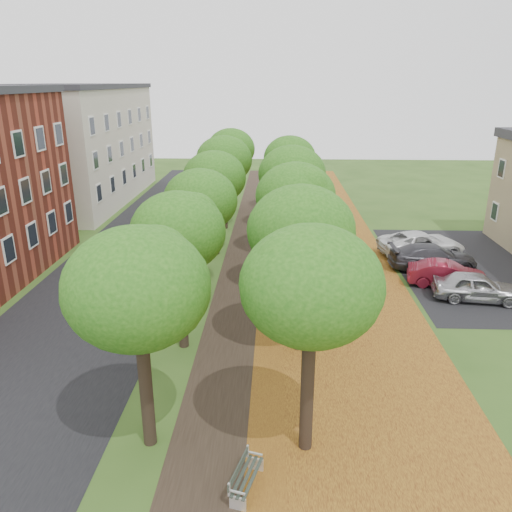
# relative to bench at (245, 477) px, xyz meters

# --- Properties ---
(ground) EXTENTS (120.00, 120.00, 0.00)m
(ground) POSITION_rel_bench_xyz_m (-0.86, 1.74, -0.40)
(ground) COLOR #2D4C19
(ground) RESTS_ON ground
(street_asphalt) EXTENTS (8.00, 70.00, 0.01)m
(street_asphalt) POSITION_rel_bench_xyz_m (-8.36, 16.74, -0.40)
(street_asphalt) COLOR black
(street_asphalt) RESTS_ON ground
(footpath) EXTENTS (3.20, 70.00, 0.01)m
(footpath) POSITION_rel_bench_xyz_m (-0.86, 16.74, -0.40)
(footpath) COLOR black
(footpath) RESTS_ON ground
(leaf_verge) EXTENTS (7.50, 70.00, 0.01)m
(leaf_verge) POSITION_rel_bench_xyz_m (4.14, 16.74, -0.40)
(leaf_verge) COLOR #A9731F
(leaf_verge) RESTS_ON ground
(parking_lot) EXTENTS (9.00, 16.00, 0.01)m
(parking_lot) POSITION_rel_bench_xyz_m (12.64, 17.74, -0.40)
(parking_lot) COLOR black
(parking_lot) RESTS_ON ground
(tree_row_west) EXTENTS (3.84, 33.84, 6.65)m
(tree_row_west) POSITION_rel_bench_xyz_m (-3.06, 16.74, 4.58)
(tree_row_west) COLOR black
(tree_row_west) RESTS_ON ground
(tree_row_east) EXTENTS (3.84, 33.84, 6.65)m
(tree_row_east) POSITION_rel_bench_xyz_m (1.74, 16.74, 4.58)
(tree_row_east) COLOR black
(tree_row_east) RESTS_ON ground
(building_cream) EXTENTS (10.30, 20.30, 10.40)m
(building_cream) POSITION_rel_bench_xyz_m (-17.86, 34.74, 4.80)
(building_cream) COLOR beige
(building_cream) RESTS_ON ground
(bench) EXTENTS (0.90, 1.71, 0.78)m
(bench) POSITION_rel_bench_xyz_m (0.00, 0.00, 0.00)
(bench) COLOR #2B362D
(bench) RESTS_ON ground
(car_silver) EXTENTS (4.50, 2.30, 1.47)m
(car_silver) POSITION_rel_bench_xyz_m (11.04, 13.00, 0.33)
(car_silver) COLOR #A4A4A9
(car_silver) RESTS_ON ground
(car_red) EXTENTS (4.37, 2.30, 1.37)m
(car_red) POSITION_rel_bench_xyz_m (10.14, 14.79, 0.28)
(car_red) COLOR maroon
(car_red) RESTS_ON ground
(car_grey) EXTENTS (5.19, 2.25, 1.49)m
(car_grey) POSITION_rel_bench_xyz_m (10.14, 17.48, 0.34)
(car_grey) COLOR #323136
(car_grey) RESTS_ON ground
(car_white) EXTENTS (5.84, 3.51, 1.52)m
(car_white) POSITION_rel_bench_xyz_m (10.14, 20.01, 0.35)
(car_white) COLOR silver
(car_white) RESTS_ON ground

